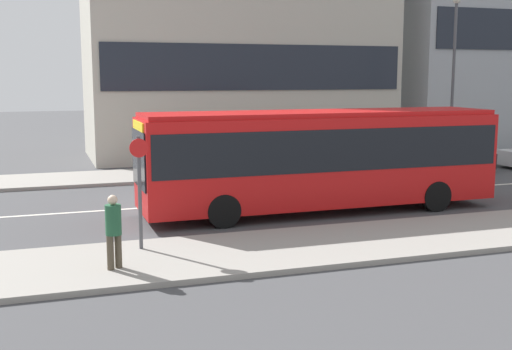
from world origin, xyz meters
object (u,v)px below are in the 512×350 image
Objects in this scene: bus_stop_sign at (140,184)px; street_lamp at (454,63)px; city_bus at (320,154)px; parked_car_0 at (439,158)px; pedestrian_near_stop at (114,227)px.

bus_stop_sign is 0.35× the size of street_lamp.
city_bus is 13.42m from street_lamp.
city_bus is 2.40× the size of parked_car_0.
street_lamp is at bearing 46.29° from parked_car_0.
parked_car_0 is 16.87m from bus_stop_sign.
pedestrian_near_stop is 1.75m from bus_stop_sign.
pedestrian_near_stop reaches higher than parked_car_0.
parked_car_0 is at bearing -133.71° from street_lamp.
city_bus reaches higher than pedestrian_near_stop.
bus_stop_sign is (0.78, 1.42, 0.67)m from pedestrian_near_stop.
street_lamp reaches higher than bus_stop_sign.
street_lamp is (16.45, 11.03, 3.08)m from bus_stop_sign.
pedestrian_near_stop is at bearing -118.86° from bus_stop_sign.
parked_car_0 is at bearing -174.10° from pedestrian_near_stop.
street_lamp reaches higher than pedestrian_near_stop.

